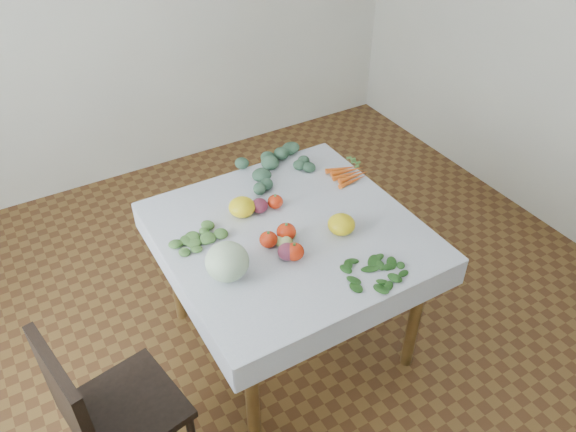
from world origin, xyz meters
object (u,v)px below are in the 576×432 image
object	(u,v)px
chair	(103,409)
carrot_bunch	(348,174)
cabbage	(227,262)
heirloom_back	(242,207)
table	(290,247)

from	to	relation	value
chair	carrot_bunch	world-z (taller)	chair
cabbage	carrot_bunch	distance (m)	0.92
carrot_bunch	heirloom_back	bearing A→B (deg)	-179.37
chair	cabbage	bearing A→B (deg)	15.54
chair	carrot_bunch	size ratio (longest dim) A/B	4.75
table	chair	distance (m)	1.05
heirloom_back	cabbage	bearing A→B (deg)	-124.71
cabbage	heirloom_back	xyz separation A→B (m)	(0.24, 0.34, -0.04)
cabbage	carrot_bunch	size ratio (longest dim) A/B	0.96
carrot_bunch	cabbage	bearing A→B (deg)	-157.74
heirloom_back	carrot_bunch	xyz separation A→B (m)	(0.62, 0.01, -0.03)
chair	table	bearing A→B (deg)	16.99
heirloom_back	carrot_bunch	world-z (taller)	heirloom_back
chair	heirloom_back	bearing A→B (deg)	30.90
cabbage	chair	bearing A→B (deg)	-164.46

